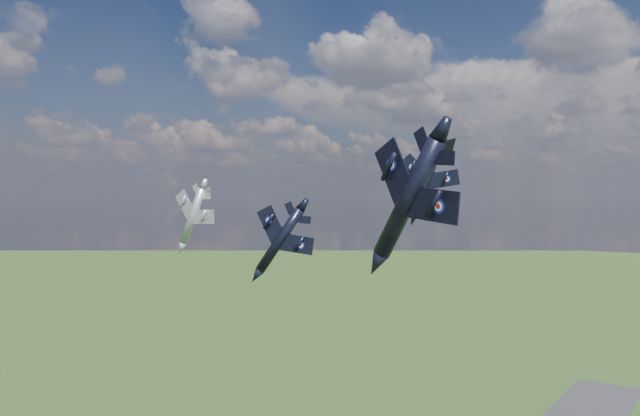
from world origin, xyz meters
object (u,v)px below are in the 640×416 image
Objects in this scene: jet_lead_navy at (280,240)px; jet_right_navy at (408,199)px; jet_high_navy at (427,180)px; jet_left_silver at (193,216)px.

jet_right_navy is at bearing -49.62° from jet_lead_navy.
jet_high_navy reaches higher than jet_lead_navy.
jet_high_navy is at bearing 130.17° from jet_right_navy.
jet_left_silver is (-48.83, 22.20, -2.75)m from jet_right_navy.
jet_lead_navy is at bearing 162.92° from jet_right_navy.
jet_lead_navy is 34.67m from jet_right_navy.
jet_right_navy is at bearing -80.60° from jet_high_navy.
jet_high_navy is at bearing 44.55° from jet_left_silver.
jet_right_navy is (28.59, -18.82, 5.54)m from jet_lead_navy.
jet_lead_navy is 1.05× the size of jet_left_silver.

